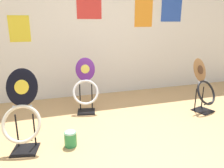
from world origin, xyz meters
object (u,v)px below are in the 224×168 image
Objects in this scene: toilet_seat_display_jazz_black at (22,116)px; paint_can at (70,138)px; toilet_seat_display_woodgrain at (204,87)px; toilet_seat_display_purple_note at (86,89)px.

toilet_seat_display_jazz_black is 5.07× the size of paint_can.
paint_can is at bearing -168.95° from toilet_seat_display_woodgrain.
toilet_seat_display_woodgrain reaches higher than paint_can.
toilet_seat_display_purple_note is at bearing 44.94° from toilet_seat_display_jazz_black.
paint_can is at bearing -9.47° from toilet_seat_display_jazz_black.
toilet_seat_display_purple_note reaches higher than toilet_seat_display_woodgrain.
toilet_seat_display_purple_note is at bearing 163.80° from toilet_seat_display_woodgrain.
toilet_seat_display_woodgrain is 2.74m from toilet_seat_display_jazz_black.
toilet_seat_display_woodgrain is 0.99× the size of toilet_seat_display_purple_note.
paint_can is (-2.21, -0.43, -0.30)m from toilet_seat_display_woodgrain.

